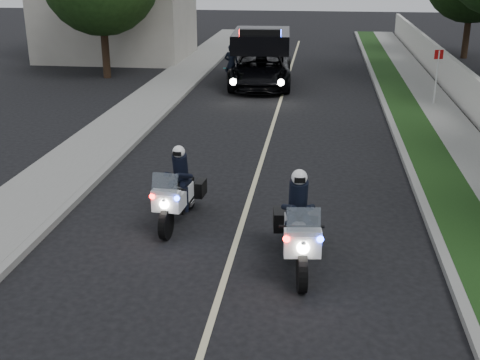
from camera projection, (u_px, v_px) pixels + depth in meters
The scene contains 16 objects.
ground at pixel (211, 321), 9.90m from camera, with size 120.00×120.00×0.00m, color black.
curb_right at pixel (401, 147), 18.68m from camera, with size 0.20×60.00×0.15m, color gray.
grass_verge at pixel (424, 148), 18.59m from camera, with size 1.20×60.00×0.16m, color #193814.
sidewalk_right at pixel (469, 149), 18.43m from camera, with size 1.40×60.00×0.16m, color gray.
curb_left at pixel (140, 137), 19.68m from camera, with size 0.20×60.00×0.15m, color gray.
sidewalk_left at pixel (107, 136), 19.82m from camera, with size 2.00×60.00×0.16m, color gray.
lane_marking at pixel (267, 144), 19.21m from camera, with size 0.12×50.00×0.01m, color #BFB78C.
police_moto_left at pixel (179, 222), 13.58m from camera, with size 0.71×2.04×1.73m, color white, non-canonical shape.
police_moto_right at pixel (297, 265), 11.68m from camera, with size 0.78×2.22×1.89m, color silver, non-canonical shape.
police_suv at pixel (261, 86), 27.82m from camera, with size 2.69×5.81×2.82m, color black.
bicycle at pixel (232, 88), 27.31m from camera, with size 0.67×1.91×1.00m, color black.
cyclist at pixel (232, 88), 27.31m from camera, with size 0.63×0.42×1.74m, color black.
sign_post at pixel (433, 107), 23.93m from camera, with size 0.36×0.36×2.28m, color #B3250C, non-canonical shape.
tree_right_e at pixel (464, 58), 35.37m from camera, with size 5.47×5.47×9.12m, color #163210, non-canonical shape.
tree_left_near at pixel (108, 78), 29.68m from camera, with size 5.54×5.54×9.23m, color #1F4316, non-canonical shape.
tree_left_far at pixel (145, 49), 38.75m from camera, with size 5.76×5.76×9.60m, color #193510, non-canonical shape.
Camera 1 is at (1.57, -8.38, 5.55)m, focal length 45.86 mm.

